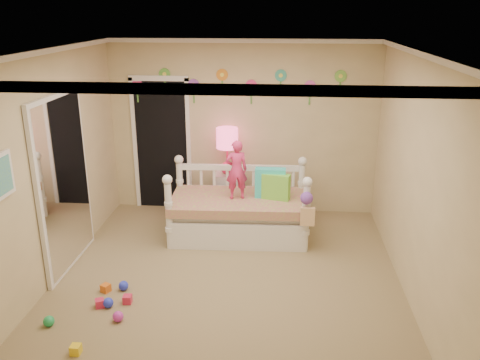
# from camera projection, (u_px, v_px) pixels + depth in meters

# --- Properties ---
(floor) EXTENTS (4.00, 4.50, 0.01)m
(floor) POSITION_uv_depth(u_px,v_px,m) (227.00, 282.00, 5.75)
(floor) COLOR #7F684C
(floor) RESTS_ON ground
(ceiling) EXTENTS (4.00, 4.50, 0.01)m
(ceiling) POSITION_uv_depth(u_px,v_px,m) (225.00, 51.00, 4.90)
(ceiling) COLOR white
(ceiling) RESTS_ON floor
(back_wall) EXTENTS (4.00, 0.01, 2.60)m
(back_wall) POSITION_uv_depth(u_px,v_px,m) (243.00, 128.00, 7.44)
(back_wall) COLOR tan
(back_wall) RESTS_ON floor
(left_wall) EXTENTS (0.01, 4.50, 2.60)m
(left_wall) POSITION_uv_depth(u_px,v_px,m) (46.00, 171.00, 5.49)
(left_wall) COLOR tan
(left_wall) RESTS_ON floor
(right_wall) EXTENTS (0.01, 4.50, 2.60)m
(right_wall) POSITION_uv_depth(u_px,v_px,m) (417.00, 181.00, 5.16)
(right_wall) COLOR tan
(right_wall) RESTS_ON floor
(crown_molding) EXTENTS (4.00, 4.50, 0.06)m
(crown_molding) POSITION_uv_depth(u_px,v_px,m) (225.00, 55.00, 4.91)
(crown_molding) COLOR white
(crown_molding) RESTS_ON ceiling
(daybed) EXTENTS (1.91, 1.07, 1.01)m
(daybed) POSITION_uv_depth(u_px,v_px,m) (239.00, 201.00, 6.79)
(daybed) COLOR white
(daybed) RESTS_ON floor
(pillow_turquoise) EXTENTS (0.41, 0.15, 0.41)m
(pillow_turquoise) POSITION_uv_depth(u_px,v_px,m) (270.00, 183.00, 6.71)
(pillow_turquoise) COLOR #2AC6D2
(pillow_turquoise) RESTS_ON daybed
(pillow_lime) EXTENTS (0.39, 0.23, 0.35)m
(pillow_lime) POSITION_uv_depth(u_px,v_px,m) (276.00, 187.00, 6.66)
(pillow_lime) COLOR #77D541
(pillow_lime) RESTS_ON daybed
(child) EXTENTS (0.33, 0.26, 0.81)m
(child) POSITION_uv_depth(u_px,v_px,m) (237.00, 170.00, 6.60)
(child) COLOR #E13371
(child) RESTS_ON daybed
(nightstand) EXTENTS (0.41, 0.32, 0.65)m
(nightstand) POSITION_uv_depth(u_px,v_px,m) (228.00, 194.00, 7.54)
(nightstand) COLOR white
(nightstand) RESTS_ON floor
(table_lamp) EXTENTS (0.32, 0.32, 0.70)m
(table_lamp) POSITION_uv_depth(u_px,v_px,m) (227.00, 144.00, 7.28)
(table_lamp) COLOR #F4205B
(table_lamp) RESTS_ON nightstand
(closet_doorway) EXTENTS (0.90, 0.04, 2.07)m
(closet_doorway) POSITION_uv_depth(u_px,v_px,m) (162.00, 144.00, 7.62)
(closet_doorway) COLOR black
(closet_doorway) RESTS_ON back_wall
(flower_decals) EXTENTS (3.40, 0.02, 0.50)m
(flower_decals) POSITION_uv_depth(u_px,v_px,m) (237.00, 85.00, 7.23)
(flower_decals) COLOR #B2668C
(flower_decals) RESTS_ON back_wall
(mirror_closet) EXTENTS (0.07, 1.30, 2.10)m
(mirror_closet) POSITION_uv_depth(u_px,v_px,m) (64.00, 183.00, 5.85)
(mirror_closet) COLOR white
(mirror_closet) RESTS_ON left_wall
(wall_picture) EXTENTS (0.05, 0.34, 0.42)m
(wall_picture) POSITION_uv_depth(u_px,v_px,m) (2.00, 176.00, 4.56)
(wall_picture) COLOR white
(wall_picture) RESTS_ON left_wall
(hanging_bag) EXTENTS (0.20, 0.16, 0.36)m
(hanging_bag) POSITION_uv_depth(u_px,v_px,m) (306.00, 210.00, 6.21)
(hanging_bag) COLOR beige
(hanging_bag) RESTS_ON daybed
(toy_scatter) EXTENTS (0.94, 1.38, 0.11)m
(toy_scatter) POSITION_uv_depth(u_px,v_px,m) (87.00, 313.00, 5.07)
(toy_scatter) COLOR #996666
(toy_scatter) RESTS_ON floor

